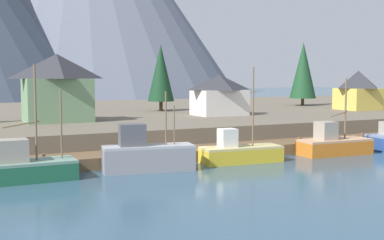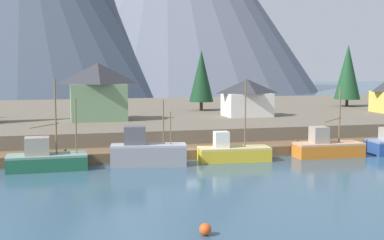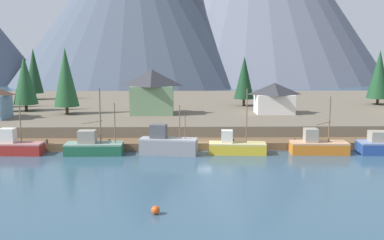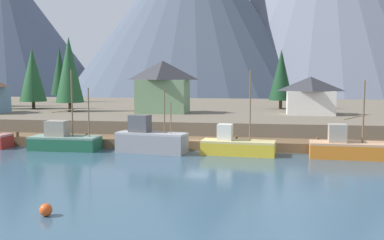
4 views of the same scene
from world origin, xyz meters
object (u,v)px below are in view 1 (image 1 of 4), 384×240
(fishing_boat_orange, at_px, (333,144))
(house_white, at_px, (219,94))
(conifer_near_right, at_px, (161,73))
(fishing_boat_grey, at_px, (146,155))
(house_yellow, at_px, (358,90))
(fishing_boat_yellow, at_px, (240,152))
(house_green, at_px, (57,87))
(conifer_near_left, at_px, (303,70))
(fishing_boat_green, at_px, (23,167))

(fishing_boat_orange, distance_m, house_white, 19.52)
(fishing_boat_orange, bearing_deg, conifer_near_right, 103.20)
(fishing_boat_grey, distance_m, fishing_boat_orange, 18.97)
(house_yellow, bearing_deg, house_white, -179.73)
(fishing_boat_yellow, bearing_deg, fishing_boat_grey, -174.18)
(fishing_boat_yellow, height_order, house_green, house_green)
(conifer_near_left, bearing_deg, house_green, -163.76)
(fishing_boat_green, relative_size, fishing_boat_grey, 1.13)
(fishing_boat_yellow, bearing_deg, fishing_boat_orange, 4.13)
(fishing_boat_yellow, xyz_separation_m, house_green, (-11.72, 18.48, 5.35))
(fishing_boat_green, height_order, house_green, house_green)
(house_green, bearing_deg, fishing_boat_grey, -80.71)
(house_yellow, bearing_deg, conifer_near_right, 159.11)
(fishing_boat_green, bearing_deg, fishing_boat_yellow, -0.37)
(conifer_near_left, bearing_deg, fishing_boat_green, -147.70)
(fishing_boat_grey, relative_size, conifer_near_left, 0.71)
(fishing_boat_green, xyz_separation_m, fishing_boat_grey, (9.28, -0.21, 0.28))
(fishing_boat_yellow, relative_size, house_white, 1.27)
(house_white, xyz_separation_m, house_yellow, (23.12, 0.11, 0.31))
(fishing_boat_yellow, height_order, conifer_near_left, conifer_near_left)
(conifer_near_right, bearing_deg, house_green, -146.86)
(fishing_boat_green, xyz_separation_m, house_yellow, (49.54, 19.03, 4.41))
(fishing_boat_green, height_order, house_yellow, fishing_boat_green)
(conifer_near_right, bearing_deg, fishing_boat_green, -127.88)
(fishing_boat_grey, xyz_separation_m, conifer_near_left, (39.57, 31.09, 7.04))
(fishing_boat_yellow, xyz_separation_m, conifer_near_right, (4.80, 29.26, 6.94))
(house_yellow, relative_size, conifer_near_right, 0.61)
(fishing_boat_yellow, distance_m, conifer_near_left, 44.32)
(house_green, height_order, conifer_near_right, conifer_near_right)
(house_white, relative_size, conifer_near_right, 0.69)
(fishing_boat_green, height_order, fishing_boat_grey, fishing_boat_green)
(fishing_boat_yellow, xyz_separation_m, conifer_near_left, (30.90, 30.89, 7.43))
(fishing_boat_grey, xyz_separation_m, fishing_boat_yellow, (8.67, 0.20, -0.39))
(fishing_boat_green, xyz_separation_m, fishing_boat_yellow, (17.95, -0.01, -0.12))
(conifer_near_right, bearing_deg, house_yellow, -20.89)
(fishing_boat_green, relative_size, fishing_boat_yellow, 1.01)
(house_white, xyz_separation_m, conifer_near_right, (-3.67, 10.33, 2.73))
(fishing_boat_orange, distance_m, house_green, 29.27)
(fishing_boat_grey, xyz_separation_m, house_yellow, (40.25, 19.24, 4.14))
(fishing_boat_green, bearing_deg, house_green, 71.03)
(fishing_boat_orange, bearing_deg, house_white, 98.08)
(fishing_boat_green, height_order, conifer_near_right, conifer_near_right)
(house_green, xyz_separation_m, conifer_near_left, (42.63, 12.42, 2.08))
(house_white, bearing_deg, house_green, -178.71)
(fishing_boat_grey, distance_m, conifer_near_right, 33.05)
(fishing_boat_green, relative_size, house_yellow, 1.46)
(fishing_boat_orange, distance_m, conifer_near_left, 37.90)
(fishing_boat_grey, bearing_deg, house_green, 109.03)
(house_green, xyz_separation_m, house_yellow, (43.31, 0.56, -0.82))
(fishing_boat_yellow, bearing_deg, conifer_near_right, 85.18)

